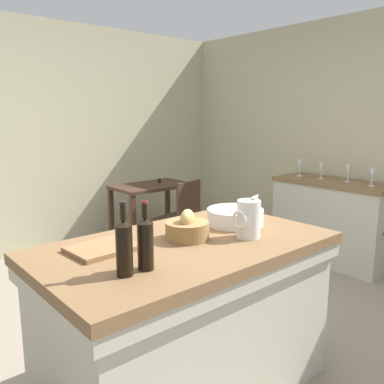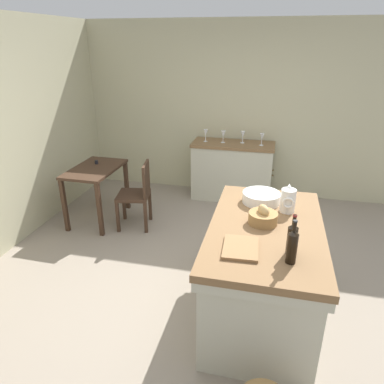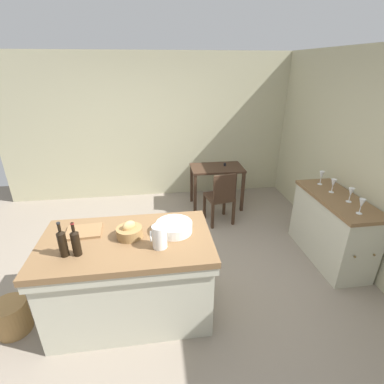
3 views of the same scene
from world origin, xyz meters
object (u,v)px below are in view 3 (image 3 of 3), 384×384
at_px(wooden_chair, 221,196).
at_px(wine_bottle_amber, 62,242).
at_px(wicker_hamper, 12,317).
at_px(wash_bowl, 174,227).
at_px(wine_glass_far_left, 362,204).
at_px(side_cabinet, 332,228).
at_px(cutting_board, 84,232).
at_px(writing_desk, 217,174).
at_px(wine_glass_left, 351,192).
at_px(bread_basket, 129,231).
at_px(pitcher, 159,236).
at_px(wine_bottle_dark, 76,242).
at_px(island_table, 130,274).
at_px(wine_glass_right, 321,176).
at_px(wine_glass_middle, 333,183).

bearing_deg(wooden_chair, wine_bottle_amber, -134.45).
bearing_deg(wicker_hamper, wash_bowl, 5.39).
bearing_deg(wine_glass_far_left, side_cabinet, 85.51).
xyz_separation_m(wash_bowl, cutting_board, (-0.86, 0.10, -0.04)).
bearing_deg(cutting_board, wine_glass_far_left, 0.08).
bearing_deg(wooden_chair, cutting_board, -139.05).
bearing_deg(wine_glass_far_left, writing_desk, 118.08).
bearing_deg(wine_glass_left, wine_bottle_amber, -168.25).
bearing_deg(wicker_hamper, wine_glass_far_left, 4.00).
bearing_deg(bread_basket, writing_desk, 59.06).
bearing_deg(pitcher, wine_bottle_dark, -178.63).
bearing_deg(island_table, wooden_chair, 51.73).
bearing_deg(wine_glass_left, writing_desk, 123.35).
bearing_deg(wine_glass_right, wash_bowl, -155.53).
bearing_deg(wine_glass_left, wine_glass_far_left, -104.62).
bearing_deg(wine_bottle_amber, wine_glass_left, 11.75).
xyz_separation_m(wine_glass_far_left, wine_glass_left, (0.07, 0.29, 0.00)).
xyz_separation_m(bread_basket, cutting_board, (-0.44, 0.14, -0.05)).
xyz_separation_m(writing_desk, wine_bottle_amber, (-1.87, -2.45, 0.40)).
bearing_deg(wooden_chair, bread_basket, -128.13).
bearing_deg(wicker_hamper, side_cabinet, 10.32).
relative_size(island_table, wash_bowl, 4.55).
relative_size(pitcher, wash_bowl, 0.72).
bearing_deg(wooden_chair, wash_bowl, -118.27).
bearing_deg(island_table, bread_basket, 45.70).
xyz_separation_m(wooden_chair, wicker_hamper, (-2.45, -1.74, -0.31)).
xyz_separation_m(island_table, wash_bowl, (0.46, 0.07, 0.46)).
relative_size(bread_basket, wine_glass_left, 1.36).
bearing_deg(wine_glass_right, island_table, -158.15).
bearing_deg(cutting_board, island_table, -22.61).
xyz_separation_m(wine_bottle_dark, wine_glass_right, (2.92, 1.19, -0.01)).
bearing_deg(wooden_chair, wine_glass_right, -28.08).
relative_size(wooden_chair, wash_bowl, 2.52).
bearing_deg(wine_glass_far_left, island_table, -176.01).
bearing_deg(wine_glass_far_left, wash_bowl, -177.09).
height_order(island_table, wicker_hamper, island_table).
xyz_separation_m(island_table, cutting_board, (-0.41, 0.17, 0.42)).
distance_m(wine_glass_far_left, wine_glass_middle, 0.57).
relative_size(bread_basket, wine_glass_right, 1.30).
bearing_deg(wine_bottle_amber, bread_basket, 21.99).
distance_m(pitcher, wine_glass_right, 2.51).
xyz_separation_m(wine_glass_far_left, wicker_hamper, (-3.64, -0.25, -0.84)).
distance_m(side_cabinet, wooden_chair, 1.62).
relative_size(cutting_board, wine_bottle_dark, 1.05).
bearing_deg(wine_glass_middle, cutting_board, -168.93).
relative_size(wine_bottle_dark, wicker_hamper, 0.94).
distance_m(wooden_chair, wine_glass_middle, 1.61).
bearing_deg(bread_basket, wine_bottle_dark, -152.94).
height_order(bread_basket, wine_glass_middle, same).
relative_size(wine_glass_middle, wicker_hamper, 0.54).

